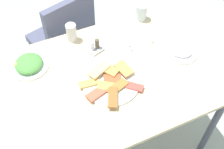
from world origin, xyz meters
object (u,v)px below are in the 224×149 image
(paper_napkin, at_px, (140,44))
(fork, at_px, (142,45))
(salad_plate_greens, at_px, (181,51))
(condiment_caddy, at_px, (95,47))
(salad_plate_rice, at_px, (29,64))
(spoon, at_px, (139,42))
(dining_chair, at_px, (65,37))
(soda_can, at_px, (71,32))
(pide_platter, at_px, (110,82))
(drinking_glass, at_px, (142,12))
(dining_table, at_px, (113,82))

(paper_napkin, bearing_deg, fork, -90.00)
(salad_plate_greens, relative_size, condiment_caddy, 1.77)
(salad_plate_rice, distance_m, spoon, 0.71)
(dining_chair, bearing_deg, spoon, -54.46)
(salad_plate_greens, distance_m, fork, 0.25)
(paper_napkin, bearing_deg, dining_chair, 124.60)
(salad_plate_rice, height_order, spoon, salad_plate_rice)
(salad_plate_rice, distance_m, soda_can, 0.34)
(salad_plate_rice, bearing_deg, salad_plate_greens, -17.88)
(salad_plate_greens, bearing_deg, paper_napkin, 137.16)
(soda_can, xyz_separation_m, spoon, (0.38, -0.20, -0.06))
(pide_platter, height_order, drinking_glass, drinking_glass)
(dining_table, bearing_deg, fork, 27.26)
(dining_chair, bearing_deg, paper_napkin, -55.40)
(dining_chair, height_order, paper_napkin, dining_chair)
(salad_plate_greens, distance_m, condiment_caddy, 0.54)
(dining_chair, height_order, salad_plate_rice, dining_chair)
(pide_platter, xyz_separation_m, condiment_caddy, (0.02, 0.29, 0.01))
(pide_platter, relative_size, salad_plate_greens, 1.79)
(dining_chair, xyz_separation_m, pide_platter, (0.06, -0.74, 0.26))
(soda_can, relative_size, condiment_caddy, 1.09)
(dining_chair, relative_size, paper_napkin, 7.19)
(dining_table, height_order, fork, fork)
(dining_chair, relative_size, salad_plate_rice, 3.89)
(drinking_glass, distance_m, paper_napkin, 0.26)
(dining_chair, relative_size, condiment_caddy, 8.08)
(salad_plate_greens, xyz_separation_m, salad_plate_rice, (-0.89, 0.29, 0.00))
(dining_table, height_order, condiment_caddy, condiment_caddy)
(condiment_caddy, bearing_deg, spoon, -11.46)
(dining_table, bearing_deg, spoon, 33.00)
(pide_platter, height_order, soda_can, soda_can)
(pide_platter, bearing_deg, soda_can, 100.12)
(spoon, bearing_deg, paper_napkin, -93.08)
(fork, distance_m, spoon, 0.04)
(salad_plate_greens, xyz_separation_m, paper_napkin, (-0.19, 0.18, -0.01))
(dining_chair, xyz_separation_m, salad_plate_rice, (-0.34, -0.42, 0.27))
(salad_plate_greens, bearing_deg, dining_table, 177.24)
(salad_plate_rice, xyz_separation_m, drinking_glass, (0.82, 0.11, 0.04))
(dining_table, distance_m, condiment_caddy, 0.25)
(fork, bearing_deg, condiment_caddy, 158.67)
(fork, bearing_deg, pide_platter, -151.13)
(fork, bearing_deg, spoon, 86.83)
(soda_can, bearing_deg, salad_plate_rice, -160.21)
(paper_napkin, relative_size, spoon, 0.78)
(salad_plate_rice, bearing_deg, pide_platter, -39.19)
(drinking_glass, relative_size, fork, 0.64)
(drinking_glass, bearing_deg, dining_table, -136.02)
(pide_platter, xyz_separation_m, drinking_glass, (0.43, 0.43, 0.04))
(salad_plate_greens, distance_m, soda_can, 0.70)
(drinking_glass, distance_m, spoon, 0.24)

